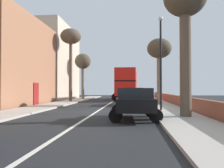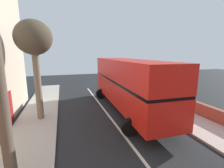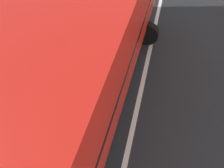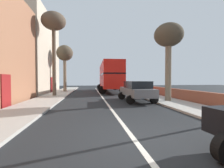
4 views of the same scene
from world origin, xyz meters
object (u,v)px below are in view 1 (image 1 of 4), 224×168
at_px(parked_car_grey_right_1, 134,95).
at_px(street_tree_left_0, 83,63).
at_px(parked_car_black_right_2, 134,101).
at_px(street_tree_right_1, 185,7).
at_px(street_tree_right_3, 159,51).
at_px(lamppost_right, 161,55).
at_px(double_decker_bus, 127,83).
at_px(street_tree_left_2, 71,39).

distance_m(parked_car_grey_right_1, street_tree_left_0, 13.43).
xyz_separation_m(parked_car_black_right_2, street_tree_right_1, (2.65, 0.50, 4.90)).
distance_m(street_tree_right_3, lamppost_right, 6.03).
relative_size(parked_car_black_right_2, street_tree_right_3, 0.66).
bearing_deg(parked_car_black_right_2, lamppost_right, 65.67).
xyz_separation_m(double_decker_bus, street_tree_left_2, (-6.58, -5.75, 5.09)).
xyz_separation_m(double_decker_bus, lamppost_right, (2.60, -16.97, 1.45)).
height_order(street_tree_left_2, lamppost_right, street_tree_left_2).
height_order(street_tree_right_1, lamppost_right, street_tree_right_1).
relative_size(parked_car_black_right_2, street_tree_left_2, 0.47).
xyz_separation_m(street_tree_left_0, street_tree_right_3, (9.54, -11.16, -0.30)).
bearing_deg(lamppost_right, street_tree_right_1, -76.24).
bearing_deg(street_tree_right_1, parked_car_grey_right_1, 104.80).
distance_m(double_decker_bus, lamppost_right, 17.22).
relative_size(double_decker_bus, street_tree_left_0, 1.74).
height_order(parked_car_black_right_2, street_tree_left_0, street_tree_left_0).
relative_size(double_decker_bus, lamppost_right, 1.79).
xyz_separation_m(parked_car_grey_right_1, street_tree_left_0, (-7.17, 10.49, 4.35)).
relative_size(parked_car_grey_right_1, street_tree_left_2, 0.54).
distance_m(parked_car_black_right_2, street_tree_left_2, 18.11).
height_order(parked_car_grey_right_1, street_tree_left_0, street_tree_left_0).
xyz_separation_m(street_tree_left_0, street_tree_left_2, (-0.21, -5.82, 2.16)).
distance_m(street_tree_right_1, lamppost_right, 4.10).
distance_m(street_tree_left_2, street_tree_right_3, 11.38).
relative_size(street_tree_right_1, street_tree_right_3, 1.19).
height_order(parked_car_grey_right_1, lamppost_right, lamppost_right).
bearing_deg(street_tree_right_1, double_decker_bus, 99.58).
height_order(parked_car_black_right_2, street_tree_right_1, street_tree_right_1).
distance_m(double_decker_bus, street_tree_right_3, 11.82).
bearing_deg(street_tree_left_0, parked_car_black_right_2, -71.16).
relative_size(double_decker_bus, street_tree_right_1, 1.56).
bearing_deg(street_tree_right_1, street_tree_right_3, 91.73).
relative_size(street_tree_right_1, street_tree_left_2, 0.85).
height_order(street_tree_right_3, lamppost_right, lamppost_right).
bearing_deg(street_tree_left_2, parked_car_grey_right_1, -32.29).
height_order(street_tree_left_2, street_tree_right_3, street_tree_left_2).
relative_size(parked_car_black_right_2, street_tree_right_1, 0.55).
distance_m(street_tree_left_0, street_tree_right_1, 22.75).
distance_m(street_tree_right_1, street_tree_right_3, 9.40).
bearing_deg(street_tree_left_0, street_tree_left_2, -92.02).
height_order(parked_car_grey_right_1, parked_car_black_right_2, parked_car_grey_right_1).
relative_size(parked_car_grey_right_1, street_tree_left_0, 0.71).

